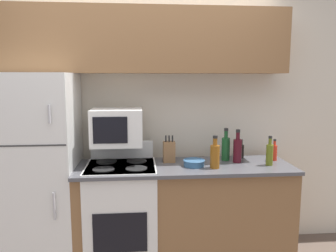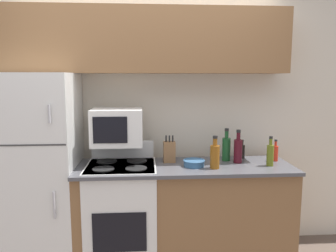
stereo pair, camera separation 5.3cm
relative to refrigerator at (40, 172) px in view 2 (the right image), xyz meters
The scene contains 14 objects.
wall_back 1.09m from the refrigerator, 21.41° to the left, with size 8.00×0.05×2.55m.
lower_cabinets 1.33m from the refrigerator, ahead, with size 1.88×0.60×0.91m.
refrigerator is the anchor object (origin of this frame).
upper_cabinets 1.49m from the refrigerator, 10.62° to the left, with size 2.54×0.33×0.57m.
stove 0.81m from the refrigerator, ahead, with size 0.60×0.59×1.08m.
microwave 0.78m from the refrigerator, ahead, with size 0.44×0.37×0.32m.
knife_block 1.15m from the refrigerator, ahead, with size 0.11×0.09×0.25m.
bowl 1.35m from the refrigerator, ahead, with size 0.19×0.19×0.06m.
bottle_whiskey 1.53m from the refrigerator, ahead, with size 0.08×0.08×0.28m.
bottle_hot_sauce 2.12m from the refrigerator, ahead, with size 0.05×0.05×0.20m.
bottle_olive_oil 2.02m from the refrigerator, ahead, with size 0.06×0.06×0.26m.
bottle_soy_sauce 1.85m from the refrigerator, ahead, with size 0.05×0.05×0.18m.
bottle_wine_red 1.76m from the refrigerator, ahead, with size 0.08×0.08×0.30m.
bottle_wine_green 1.68m from the refrigerator, ahead, with size 0.08×0.08×0.30m.
Camera 2 is at (-0.01, -2.50, 1.67)m, focal length 35.00 mm.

